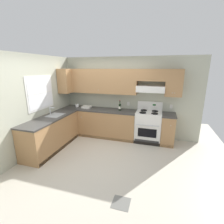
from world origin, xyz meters
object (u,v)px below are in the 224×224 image
(wine_bottle, at_px, (120,106))
(bowl, at_px, (87,107))
(stove, at_px, (148,126))
(paper_towel_roll, at_px, (77,105))

(wine_bottle, bearing_deg, bowl, 179.37)
(stove, height_order, paper_towel_roll, stove)
(stove, distance_m, paper_towel_roll, 2.48)
(stove, xyz_separation_m, paper_towel_roll, (-2.44, 0.07, 0.48))
(bowl, bearing_deg, stove, -0.90)
(bowl, relative_size, paper_towel_roll, 2.57)
(bowl, bearing_deg, wine_bottle, -0.63)
(stove, relative_size, wine_bottle, 3.66)
(stove, bearing_deg, bowl, 179.10)
(wine_bottle, bearing_deg, paper_towel_roll, 178.07)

